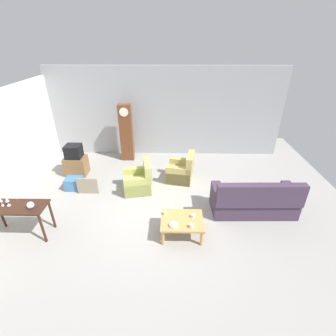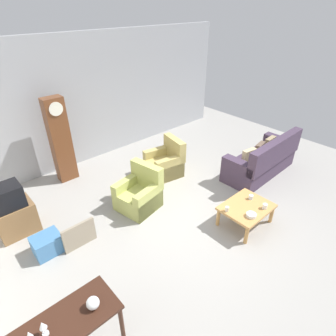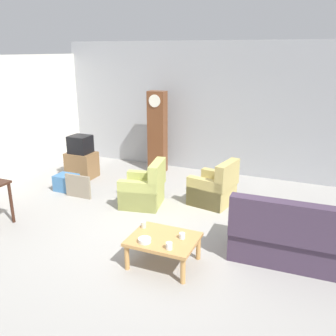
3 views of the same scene
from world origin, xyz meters
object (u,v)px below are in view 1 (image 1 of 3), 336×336
glass_dome_cloche (30,205)px  console_table_dark (17,210)px  tv_stand_cabinet (76,166)px  tv_crt (74,151)px  wine_glass_short (7,201)px  couch_floral (254,201)px  cup_blue_rimmed (193,216)px  framed_picture_leaning (88,186)px  cup_white_porcelain (192,226)px  grandfather_clock (126,133)px  bowl_white_stacked (174,225)px  coffee_table_wood (182,222)px  cup_cream_tall (165,213)px  wine_glass_mid (1,201)px  storage_box_blue (74,183)px  armchair_olive_near (139,181)px  armchair_olive_far (181,171)px

glass_dome_cloche → console_table_dark: bearing=171.5°
tv_stand_cabinet → tv_crt: size_ratio=1.42×
glass_dome_cloche → wine_glass_short: 0.53m
couch_floral → cup_blue_rimmed: couch_floral is taller
tv_stand_cabinet → glass_dome_cloche: (0.11, -2.86, 0.57)m
framed_picture_leaning → cup_white_porcelain: 3.44m
couch_floral → grandfather_clock: (-3.74, 3.07, 0.67)m
cup_blue_rimmed → bowl_white_stacked: (-0.44, -0.30, -0.01)m
tv_crt → console_table_dark: bearing=-95.5°
tv_stand_cabinet → cup_blue_rimmed: 4.51m
coffee_table_wood → cup_cream_tall: 0.45m
tv_stand_cabinet → wine_glass_mid: wine_glass_mid is taller
cup_blue_rimmed → bowl_white_stacked: cup_blue_rimmed is taller
console_table_dark → bowl_white_stacked: bearing=-2.7°
couch_floral → tv_stand_cabinet: 5.59m
tv_crt → storage_box_blue: 1.12m
cup_blue_rimmed → cup_cream_tall: bearing=172.6°
grandfather_clock → framed_picture_leaning: grandfather_clock is taller
coffee_table_wood → wine_glass_short: wine_glass_short is taller
storage_box_blue → bowl_white_stacked: 3.64m
bowl_white_stacked → console_table_dark: bearing=177.3°
tv_stand_cabinet → cup_white_porcelain: (3.58, -3.00, 0.17)m
armchair_olive_near → wine_glass_short: size_ratio=4.24×
armchair_olive_near → wine_glass_short: 3.25m
tv_crt → armchair_olive_far: bearing=-5.4°
grandfather_clock → bowl_white_stacked: grandfather_clock is taller
coffee_table_wood → storage_box_blue: (-3.17, 1.86, -0.19)m
armchair_olive_far → tv_crt: (-3.44, 0.32, 0.52)m
glass_dome_cloche → coffee_table_wood: bearing=2.0°
tv_stand_cabinet → framed_picture_leaning: (0.70, -1.13, -0.06)m
framed_picture_leaning → storage_box_blue: size_ratio=1.28×
armchair_olive_far → console_table_dark: armchair_olive_far is taller
grandfather_clock → tv_stand_cabinet: (-1.51, -1.14, -0.72)m
grandfather_clock → cup_white_porcelain: 4.67m
coffee_table_wood → console_table_dark: console_table_dark is taller
tv_crt → wine_glass_mid: tv_crt is taller
tv_stand_cabinet → wine_glass_mid: size_ratio=3.15×
tv_stand_cabinet → framed_picture_leaning: bearing=-58.0°
coffee_table_wood → cup_blue_rimmed: (0.25, 0.08, 0.10)m
cup_cream_tall → grandfather_clock: bearing=111.5°
cup_white_porcelain → cup_blue_rimmed: size_ratio=1.15×
armchair_olive_near → framed_picture_leaning: bearing=-172.7°
console_table_dark → tv_stand_cabinet: size_ratio=1.91×
framed_picture_leaning → wine_glass_mid: 2.20m
storage_box_blue → wine_glass_mid: size_ratio=2.18×
bowl_white_stacked → storage_box_blue: bearing=145.1°
wine_glass_short → framed_picture_leaning: bearing=56.1°
bowl_white_stacked → cup_blue_rimmed: bearing=34.5°
armchair_olive_far → grandfather_clock: bearing=142.7°
framed_picture_leaning → cup_cream_tall: 2.71m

